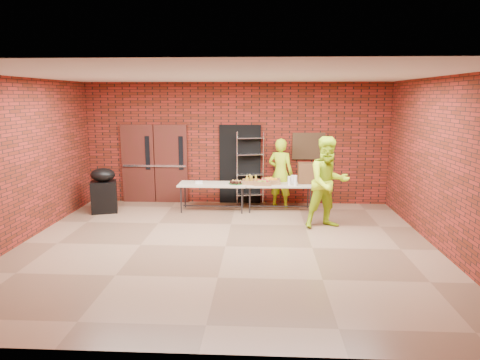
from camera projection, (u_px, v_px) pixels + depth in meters
name	position (u px, v px, depth m)	size (l,w,h in m)	color
room	(225.00, 164.00, 7.89)	(8.08, 7.08, 3.28)	brown
double_doors	(155.00, 164.00, 11.48)	(1.78, 0.12, 2.10)	#451613
dark_doorway	(240.00, 164.00, 11.39)	(1.10, 0.06, 2.10)	black
bronze_plaque	(309.00, 146.00, 11.19)	(0.85, 0.04, 0.70)	#392716
wire_rack	(250.00, 168.00, 11.25)	(0.71, 0.24, 1.93)	silver
table_left	(213.00, 186.00, 10.68)	(1.69, 0.72, 0.69)	beige
table_right	(280.00, 186.00, 10.66)	(1.68, 0.74, 0.68)	beige
basket_bananas	(251.00, 182.00, 10.63)	(0.43, 0.33, 0.13)	#B07547
basket_oranges	(271.00, 181.00, 10.69)	(0.46, 0.36, 0.14)	#B07547
basket_apples	(263.00, 183.00, 10.52)	(0.42, 0.33, 0.13)	#B07547
muffin_tray	(236.00, 182.00, 10.63)	(0.36, 0.36, 0.09)	#134814
napkin_box	(199.00, 182.00, 10.68)	(0.17, 0.11, 0.06)	white
coffee_dispenser	(306.00, 173.00, 10.71)	(0.39, 0.35, 0.51)	brown
cup_stack_front	(289.00, 181.00, 10.48)	(0.08, 0.08, 0.23)	white
cup_stack_mid	(295.00, 181.00, 10.41)	(0.09, 0.09, 0.26)	white
cup_stack_back	(292.00, 179.00, 10.67)	(0.07, 0.07, 0.22)	white
covered_grill	(104.00, 190.00, 10.55)	(0.73, 0.67, 1.11)	black
volunteer_woman	(280.00, 173.00, 11.01)	(0.65, 0.43, 1.79)	#B1DB18
volunteer_man	(328.00, 183.00, 9.23)	(0.97, 0.76, 2.00)	#B1DB18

